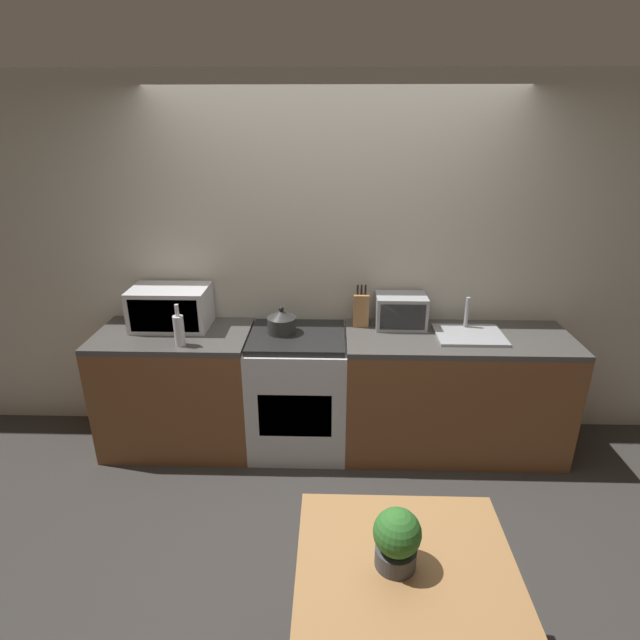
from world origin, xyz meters
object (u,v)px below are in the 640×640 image
microwave (171,308)px  dining_table (406,592)px  stove_range (298,391)px  kettle (282,322)px  bottle (179,330)px  toaster_oven (401,311)px

microwave → dining_table: microwave is taller
stove_range → kettle: bearing=162.2°
bottle → microwave: bearing=115.2°
stove_range → toaster_oven: toaster_oven is taller
microwave → stove_range: bearing=-7.3°
stove_range → kettle: (-0.11, 0.04, 0.53)m
stove_range → toaster_oven: bearing=12.7°
toaster_oven → dining_table: (-0.20, -1.99, -0.36)m
kettle → bottle: (-0.65, -0.23, 0.03)m
bottle → toaster_oven: (1.49, 0.36, 0.01)m
stove_range → bottle: bearing=-165.4°
dining_table → kettle: bearing=109.0°
stove_range → bottle: 0.97m
kettle → dining_table: kettle is taller
stove_range → microwave: size_ratio=1.67×
dining_table → toaster_oven: bearing=84.2°
kettle → toaster_oven: (0.84, 0.13, 0.04)m
kettle → dining_table: size_ratio=0.25×
kettle → microwave: microwave is taller
toaster_oven → kettle: bearing=-171.2°
stove_range → kettle: 0.55m
stove_range → kettle: size_ratio=4.45×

